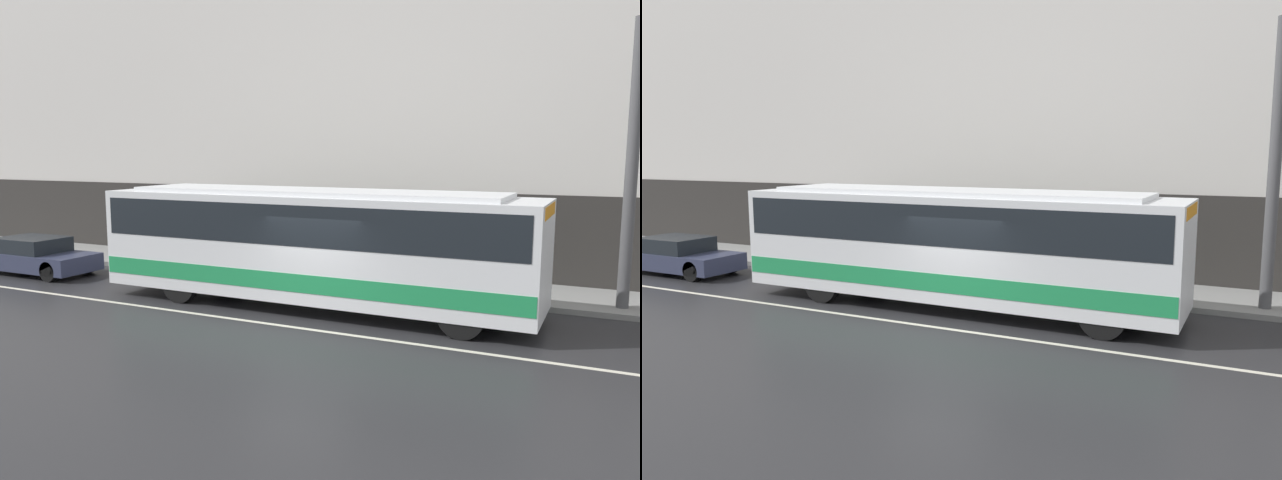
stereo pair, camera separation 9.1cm
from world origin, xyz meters
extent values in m
plane|color=#262628|center=(0.00, 0.00, 0.00)|extent=(60.00, 60.00, 0.00)
cube|color=gray|center=(0.00, 5.48, 0.08)|extent=(60.00, 2.97, 0.15)
cube|color=silver|center=(0.00, 7.12, 6.98)|extent=(60.00, 0.30, 13.96)
cube|color=#2D2B28|center=(0.00, 6.95, 1.40)|extent=(60.00, 0.06, 2.80)
cube|color=beige|center=(0.00, 0.00, 0.00)|extent=(54.00, 0.14, 0.01)
cube|color=white|center=(-0.66, 1.95, 1.66)|extent=(11.64, 2.59, 2.62)
cube|color=#1E8C4C|center=(-0.66, 1.95, 0.90)|extent=(11.59, 2.62, 0.45)
cube|color=black|center=(-0.66, 1.95, 2.29)|extent=(11.29, 2.61, 1.00)
cube|color=orange|center=(5.11, 1.95, 2.78)|extent=(0.12, 1.95, 0.28)
cube|color=white|center=(-0.66, 1.95, 3.03)|extent=(9.90, 2.20, 0.12)
cylinder|color=black|center=(3.56, 0.82, 0.53)|extent=(1.05, 0.28, 1.05)
cylinder|color=black|center=(3.56, 3.09, 0.53)|extent=(1.05, 0.28, 1.05)
cylinder|color=black|center=(-4.08, 0.82, 0.53)|extent=(1.05, 0.28, 1.05)
cylinder|color=black|center=(-4.08, 3.09, 0.53)|extent=(1.05, 0.28, 1.05)
cube|color=#2D334C|center=(-11.05, 1.95, 0.45)|extent=(4.36, 1.78, 0.55)
cube|color=black|center=(-11.15, 1.95, 0.97)|extent=(2.09, 1.61, 0.49)
cylinder|color=black|center=(-9.52, 1.16, 0.32)|extent=(0.65, 0.20, 0.65)
cylinder|color=black|center=(-9.52, 2.75, 0.32)|extent=(0.65, 0.20, 0.65)
cylinder|color=black|center=(-12.57, 2.75, 0.32)|extent=(0.65, 0.20, 0.65)
cylinder|color=#4C4C4F|center=(6.72, 4.75, 3.70)|extent=(0.30, 0.30, 7.10)
camera|label=1|loc=(6.56, -12.41, 4.07)|focal=35.00mm
camera|label=2|loc=(6.64, -12.37, 4.07)|focal=35.00mm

